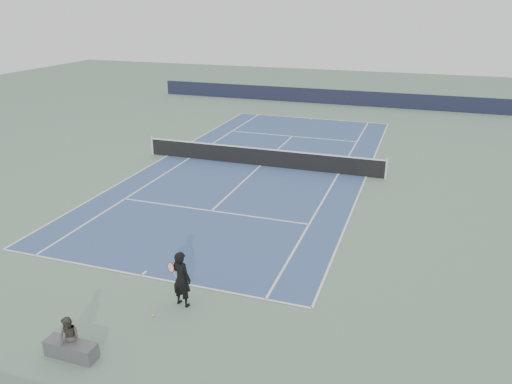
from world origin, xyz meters
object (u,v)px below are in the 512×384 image
(tennis_net, at_px, (261,157))
(spectator_bench, at_px, (70,344))
(tennis_player, at_px, (181,279))
(tennis_ball, at_px, (153,316))

(tennis_net, xyz_separation_m, spectator_bench, (0.42, -15.76, -0.12))
(tennis_player, relative_size, spectator_bench, 1.24)
(tennis_player, distance_m, tennis_ball, 1.24)
(tennis_net, xyz_separation_m, tennis_ball, (1.45, -13.67, -0.47))
(tennis_net, bearing_deg, tennis_ball, -83.95)
(tennis_net, relative_size, spectator_bench, 9.54)
(tennis_player, height_order, spectator_bench, tennis_player)
(tennis_player, relative_size, tennis_ball, 23.32)
(tennis_net, xyz_separation_m, tennis_player, (1.95, -12.87, 0.34))
(tennis_ball, height_order, spectator_bench, spectator_bench)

